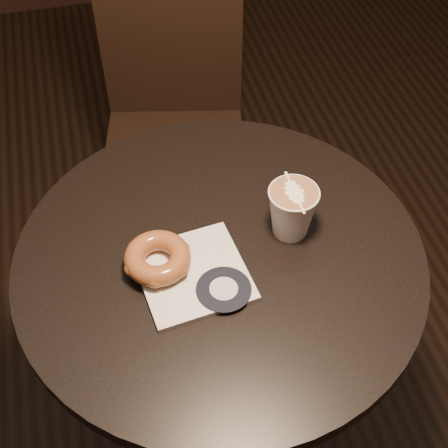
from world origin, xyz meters
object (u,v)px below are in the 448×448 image
at_px(cafe_table, 220,316).
at_px(chair, 173,101).
at_px(pastry_bag, 193,274).
at_px(doughnut, 157,258).
at_px(latte_cup, 292,212).

height_order(cafe_table, chair, chair).
relative_size(chair, pastry_bag, 5.54).
xyz_separation_m(cafe_table, doughnut, (-0.11, -0.01, 0.23)).
distance_m(chair, latte_cup, 0.75).
xyz_separation_m(cafe_table, pastry_bag, (-0.05, -0.04, 0.20)).
bearing_deg(chair, cafe_table, -80.82).
height_order(cafe_table, pastry_bag, pastry_bag).
distance_m(doughnut, latte_cup, 0.24).
bearing_deg(doughnut, pastry_bag, -29.23).
relative_size(cafe_table, doughnut, 6.77).
bearing_deg(cafe_table, latte_cup, 7.82).
xyz_separation_m(chair, doughnut, (-0.15, -0.72, 0.25)).
bearing_deg(pastry_bag, latte_cup, 9.72).
bearing_deg(chair, pastry_bag, -84.76).
height_order(doughnut, latte_cup, latte_cup).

